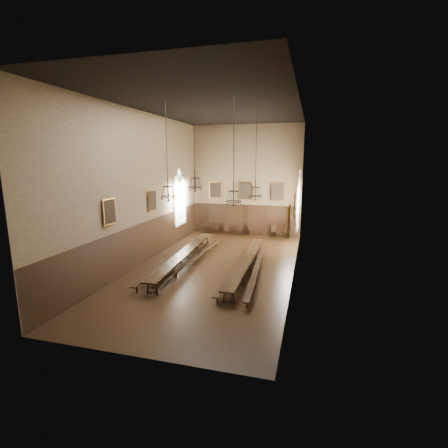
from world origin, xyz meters
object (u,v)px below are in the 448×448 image
at_px(chair_1, 216,230).
at_px(chandelier_back_left, 195,183).
at_px(bench_right_outer, 257,268).
at_px(chair_6, 274,234).
at_px(table_left, 184,258).
at_px(bench_left_outer, 173,260).
at_px(bench_left_inner, 193,261).
at_px(chair_0, 205,230).
at_px(chair_4, 251,233).
at_px(chair_2, 226,231).
at_px(chandelier_back_right, 255,190).
at_px(bench_right_inner, 241,264).
at_px(chair_7, 287,235).
at_px(chair_3, 240,232).
at_px(chandelier_front_right, 234,193).
at_px(table_right, 246,265).
at_px(chandelier_front_left, 168,190).

xyz_separation_m(chair_1, chandelier_back_left, (0.52, -6.47, 4.51)).
relative_size(bench_right_outer, chandelier_back_left, 2.11).
xyz_separation_m(chair_1, chair_6, (4.90, -0.09, 0.03)).
relative_size(table_left, bench_left_outer, 1.07).
xyz_separation_m(table_left, bench_left_inner, (0.52, 0.00, -0.13)).
relative_size(chair_0, chair_1, 1.04).
bearing_deg(bench_left_inner, bench_right_outer, -3.36).
xyz_separation_m(table_left, chandelier_back_left, (0.01, 2.03, 4.38)).
bearing_deg(chair_6, chandelier_back_left, -137.19).
height_order(chair_4, chair_6, chair_6).
height_order(bench_left_inner, chair_6, chair_6).
bearing_deg(chair_2, chandelier_back_right, -70.91).
xyz_separation_m(bench_left_outer, bench_right_inner, (4.11, 0.21, 0.02)).
distance_m(chair_4, chair_7, 2.93).
distance_m(bench_left_outer, chair_3, 8.89).
bearing_deg(chandelier_back_left, chair_6, 55.53).
xyz_separation_m(chair_0, chair_1, (1.00, -0.01, -0.01)).
bearing_deg(bench_right_outer, chandelier_front_right, -109.15).
relative_size(bench_left_outer, chandelier_back_left, 2.04).
bearing_deg(table_right, chandelier_back_left, 149.04).
height_order(bench_left_inner, chandelier_back_right, chandelier_back_right).
height_order(chair_0, chair_7, chair_0).
bearing_deg(chair_1, bench_right_inner, -48.87).
bearing_deg(chandelier_front_right, chandelier_back_right, 87.67).
bearing_deg(chair_6, chair_4, 164.89).
height_order(bench_left_outer, bench_right_inner, bench_right_inner).
height_order(chair_0, chair_2, chair_2).
relative_size(chair_0, chandelier_back_right, 0.18).
bearing_deg(bench_left_outer, chair_4, 69.75).
distance_m(chair_1, chair_3, 2.06).
xyz_separation_m(table_left, chair_0, (-1.51, 8.51, -0.11)).
bearing_deg(bench_right_outer, bench_right_inner, 163.80).
bearing_deg(bench_right_outer, chair_0, 124.35).
relative_size(bench_left_inner, chair_2, 9.90).
bearing_deg(chair_6, table_right, -106.35).
distance_m(bench_right_outer, chair_2, 9.63).
xyz_separation_m(chair_0, chandelier_back_left, (1.53, -6.48, 4.50)).
relative_size(bench_right_outer, chandelier_front_right, 2.04).
relative_size(table_left, chandelier_back_right, 1.99).
height_order(bench_left_inner, chandelier_back_left, chandelier_back_left).
distance_m(bench_left_outer, bench_right_inner, 4.12).
bearing_deg(chandelier_front_left, chair_1, 93.05).
xyz_separation_m(chandelier_back_right, chandelier_front_right, (-0.20, -4.93, 0.29)).
bearing_deg(chair_3, bench_right_inner, -69.89).
bearing_deg(chair_3, bench_right_outer, -64.19).
bearing_deg(chair_1, chair_0, -164.61).
xyz_separation_m(chair_7, chandelier_back_right, (-1.62, -6.05, 4.09)).
relative_size(bench_right_inner, chandelier_front_left, 2.15).
relative_size(table_right, chandelier_back_left, 2.03).
bearing_deg(chair_6, chair_3, 166.19).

